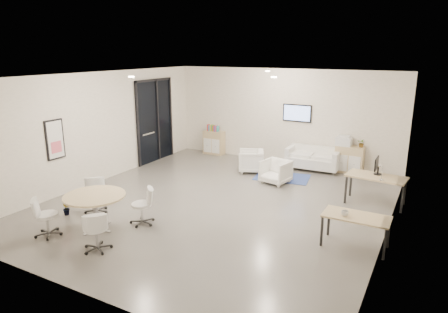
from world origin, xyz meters
The scene contains 21 objects.
room_shell centered at (0.00, 0.00, 1.60)m, with size 9.60×10.60×4.80m.
glass_door centered at (-3.95, 2.51, 1.50)m, with size 0.09×1.90×2.85m.
artwork centered at (-3.97, -1.60, 1.55)m, with size 0.05×0.54×1.04m.
wall_tv centered at (0.50, 4.46, 1.75)m, with size 0.98×0.06×0.58m.
ceiling_spots centered at (-0.20, 0.83, 3.18)m, with size 3.14×4.14×0.03m.
sideboard_left centered at (-2.62, 4.27, 0.43)m, with size 0.77×0.40×0.86m.
sideboard_right centered at (2.35, 4.26, 0.43)m, with size 0.86×0.42×0.86m.
books centered at (-2.65, 4.28, 0.97)m, with size 0.45×0.14×0.22m.
printer centered at (2.15, 4.27, 1.02)m, with size 0.47×0.39×0.33m.
loveseat centered at (1.25, 4.07, 0.34)m, with size 1.70×0.88×0.63m.
blue_rug centered at (0.68, 2.76, 0.01)m, with size 1.62×1.08×0.01m, color navy.
armchair_left centered at (-0.43, 2.85, 0.39)m, with size 0.76×0.71×0.78m, color white.
armchair_right centered at (0.69, 2.17, 0.38)m, with size 0.74×0.69×0.76m, color white.
desk_rear centered at (3.51, 1.83, 0.67)m, with size 1.49×0.85×0.74m.
desk_front centered at (3.52, -0.78, 0.59)m, with size 1.27×0.63×0.66m.
monitor centered at (3.47, 1.98, 0.98)m, with size 0.20×0.50×0.44m.
round_table centered at (-1.57, -2.64, 0.71)m, with size 1.31×1.31×0.79m.
meeting_chairs centered at (-1.57, -2.64, 0.41)m, with size 2.23×2.23×0.82m.
plant_cabinet centered at (2.68, 4.29, 0.97)m, with size 0.24×0.27×0.21m, color #3F7F3F.
plant_floor centered at (-2.77, -2.42, 0.08)m, with size 0.19×0.34×0.15m, color #3F7F3F.
cup centered at (3.32, -0.89, 0.73)m, with size 0.14×0.11×0.14m, color white.
Camera 1 is at (4.71, -8.35, 3.79)m, focal length 32.00 mm.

